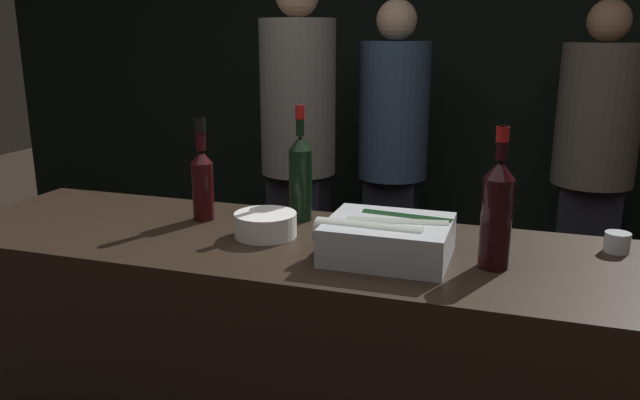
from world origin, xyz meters
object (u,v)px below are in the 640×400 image
person_blond_tee (298,140)px  person_grey_polo (393,146)px  bowl_white (265,224)px  candle_votive (617,242)px  ice_bin_with_bottles (388,237)px  red_wine_bottle_black_foil (202,179)px  red_wine_bottle_burgundy (301,175)px  person_in_hoodie (594,153)px  red_wine_bottle_tall (497,211)px

person_blond_tee → person_grey_polo: 0.54m
bowl_white → candle_votive: bowl_white is taller
ice_bin_with_bottles → red_wine_bottle_black_foil: 0.67m
candle_votive → person_grey_polo: person_grey_polo is taller
ice_bin_with_bottles → person_blond_tee: 1.60m
ice_bin_with_bottles → bowl_white: 0.39m
candle_votive → red_wine_bottle_burgundy: red_wine_bottle_burgundy is taller
ice_bin_with_bottles → person_in_hoodie: 2.03m
ice_bin_with_bottles → candle_votive: 0.64m
red_wine_bottle_tall → person_in_hoodie: 1.95m
ice_bin_with_bottles → bowl_white: (-0.39, 0.07, -0.02)m
red_wine_bottle_burgundy → red_wine_bottle_black_foil: bearing=-162.4°
red_wine_bottle_black_foil → person_in_hoodie: bearing=52.8°
person_in_hoodie → person_blond_tee: 1.54m
bowl_white → person_blond_tee: bearing=106.0°
candle_votive → person_in_hoodie: 1.67m
red_wine_bottle_burgundy → candle_votive: bearing=-1.3°
candle_votive → person_in_hoodie: (0.09, 1.67, -0.04)m
ice_bin_with_bottles → person_in_hoodie: size_ratio=0.20×
ice_bin_with_bottles → red_wine_bottle_black_foil: (-0.64, 0.17, 0.08)m
person_in_hoodie → bowl_white: bearing=49.6°
bowl_white → red_wine_bottle_tall: 0.67m
red_wine_bottle_tall → person_grey_polo: (-0.62, 1.71, -0.15)m
ice_bin_with_bottles → red_wine_bottle_tall: size_ratio=0.95×
bowl_white → red_wine_bottle_burgundy: bearing=77.8°
red_wine_bottle_tall → red_wine_bottle_burgundy: 0.67m
ice_bin_with_bottles → red_wine_bottle_black_foil: size_ratio=1.06×
person_in_hoodie → person_blond_tee: bearing=9.0°
person_blond_tee → person_grey_polo: bearing=139.6°
bowl_white → red_wine_bottle_tall: bearing=-4.9°
red_wine_bottle_black_foil → ice_bin_with_bottles: bearing=-14.7°
ice_bin_with_bottles → bowl_white: bearing=169.6°
candle_votive → red_wine_bottle_black_foil: bearing=-176.6°
person_blond_tee → person_grey_polo: person_blond_tee is taller
red_wine_bottle_burgundy → person_in_hoodie: (1.02, 1.65, -0.16)m
red_wine_bottle_burgundy → person_in_hoodie: 1.94m
red_wine_bottle_black_foil → person_in_hoodie: 2.19m
candle_votive → bowl_white: bearing=-170.0°
person_in_hoodie → person_grey_polo: size_ratio=1.00×
candle_votive → person_grey_polo: 1.75m
ice_bin_with_bottles → person_in_hoodie: (0.68, 1.91, -0.07)m
red_wine_bottle_tall → person_grey_polo: size_ratio=0.21×
person_grey_polo → red_wine_bottle_tall: bearing=-74.3°
person_blond_tee → red_wine_bottle_burgundy: bearing=32.9°
red_wine_bottle_tall → person_blond_tee: size_ratio=0.20×
ice_bin_with_bottles → person_grey_polo: 1.76m
ice_bin_with_bottles → red_wine_bottle_tall: (0.27, 0.01, 0.09)m
person_grey_polo → red_wine_bottle_burgundy: bearing=-94.1°
bowl_white → person_in_hoodie: (1.06, 1.84, -0.05)m
red_wine_bottle_burgundy → person_grey_polo: person_grey_polo is taller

